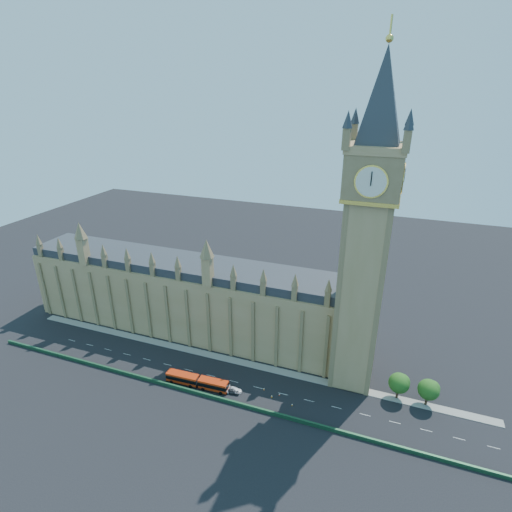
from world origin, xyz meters
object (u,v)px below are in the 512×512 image
(car_silver, at_px, (223,389))
(car_white, at_px, (235,390))
(red_bus, at_px, (197,381))
(car_grey, at_px, (233,391))

(car_silver, relative_size, car_white, 0.98)
(car_silver, bearing_deg, red_bus, 98.07)
(car_grey, distance_m, car_white, 0.97)
(red_bus, height_order, car_white, red_bus)
(car_silver, bearing_deg, car_grey, -82.51)
(red_bus, bearing_deg, car_silver, 1.90)
(red_bus, distance_m, car_silver, 8.56)
(car_grey, bearing_deg, car_white, -18.51)
(car_grey, relative_size, car_silver, 0.97)
(red_bus, relative_size, car_silver, 4.65)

